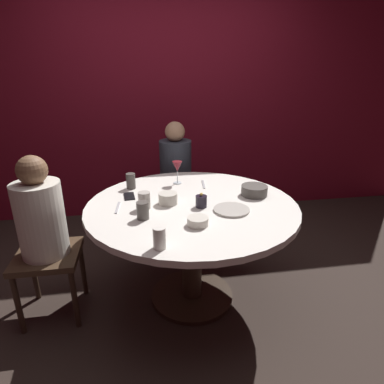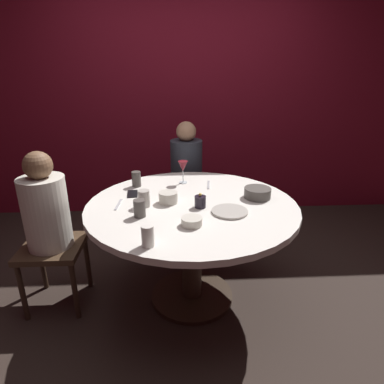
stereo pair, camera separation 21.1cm
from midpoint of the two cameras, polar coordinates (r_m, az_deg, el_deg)
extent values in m
plane|color=#2D231E|center=(2.53, -2.51, -18.06)|extent=(8.00, 8.00, 0.00)
cube|color=maroon|center=(3.65, -6.15, 16.21)|extent=(6.00, 0.10, 2.60)
cylinder|color=silver|center=(2.15, -2.81, -2.55)|extent=(1.40, 1.40, 0.04)
cylinder|color=#332319|center=(2.32, -2.65, -11.16)|extent=(0.14, 0.14, 0.72)
cylinder|color=#2D2116|center=(2.52, -2.51, -17.79)|extent=(0.60, 0.60, 0.03)
cube|color=#3F2D1E|center=(2.38, -26.59, -10.12)|extent=(0.40, 0.40, 0.04)
cylinder|color=beige|center=(2.27, -27.65, -4.40)|extent=(0.29, 0.29, 0.48)
sphere|color=brown|center=(2.17, -29.06, 3.35)|extent=(0.18, 0.18, 0.18)
cylinder|color=#332319|center=(2.43, -30.78, -16.92)|extent=(0.04, 0.04, 0.43)
cylinder|color=#332319|center=(2.33, -22.64, -17.21)|extent=(0.04, 0.04, 0.43)
cylinder|color=#332319|center=(2.69, -28.30, -12.62)|extent=(0.04, 0.04, 0.43)
cylinder|color=#332319|center=(2.60, -21.05, -12.65)|extent=(0.04, 0.04, 0.43)
cube|color=#3F2D1E|center=(3.14, -4.75, -0.47)|extent=(0.40, 0.40, 0.04)
cylinder|color=#2D333D|center=(3.05, -4.91, 4.34)|extent=(0.30, 0.30, 0.51)
sphere|color=tan|center=(2.97, -5.11, 10.57)|extent=(0.18, 0.18, 0.18)
cylinder|color=#332319|center=(3.38, -7.76, -3.32)|extent=(0.04, 0.04, 0.43)
cylinder|color=#332319|center=(3.07, -7.53, -5.88)|extent=(0.04, 0.04, 0.43)
cylinder|color=#332319|center=(3.40, -2.02, -2.97)|extent=(0.04, 0.04, 0.43)
cylinder|color=#332319|center=(3.10, -1.21, -5.48)|extent=(0.04, 0.04, 0.43)
cylinder|color=black|center=(2.07, -1.26, -1.74)|extent=(0.07, 0.07, 0.08)
sphere|color=#F9D159|center=(2.05, -1.28, -0.45)|extent=(0.02, 0.02, 0.02)
cylinder|color=silver|center=(2.52, -4.99, 1.58)|extent=(0.06, 0.06, 0.01)
cylinder|color=silver|center=(2.50, -5.02, 2.61)|extent=(0.01, 0.01, 0.09)
cone|color=maroon|center=(2.48, -5.08, 4.48)|extent=(0.08, 0.08, 0.08)
cylinder|color=#B2ADA3|center=(2.03, 4.07, -3.22)|extent=(0.23, 0.23, 0.01)
cube|color=black|center=(2.31, -13.65, -0.77)|extent=(0.08, 0.15, 0.01)
cylinder|color=#4C4742|center=(2.28, 8.41, 0.22)|extent=(0.18, 0.18, 0.07)
cylinder|color=beige|center=(2.13, -7.11, -1.19)|extent=(0.13, 0.13, 0.07)
cylinder|color=beige|center=(1.83, -2.26, -5.29)|extent=(0.12, 0.12, 0.05)
cylinder|color=#4C4742|center=(1.94, -11.84, -3.29)|extent=(0.07, 0.07, 0.11)
cylinder|color=#4C4742|center=(2.45, -13.23, 1.86)|extent=(0.07, 0.07, 0.11)
cylinder|color=silver|center=(1.62, -9.56, -8.11)|extent=(0.06, 0.06, 0.11)
cylinder|color=#B2ADA3|center=(2.08, -11.35, -1.54)|extent=(0.08, 0.08, 0.11)
cube|color=#B7B7BC|center=(2.14, -15.81, -2.72)|extent=(0.03, 0.18, 0.01)
cube|color=#B7B7BC|center=(2.48, -0.39, 1.33)|extent=(0.04, 0.18, 0.01)
camera|label=1|loc=(0.11, -92.86, -1.09)|focal=30.11mm
camera|label=2|loc=(0.11, 87.14, 1.09)|focal=30.11mm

